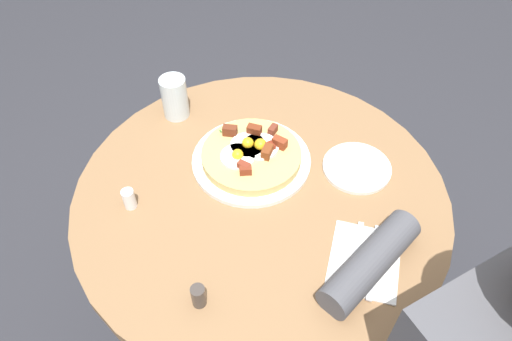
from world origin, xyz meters
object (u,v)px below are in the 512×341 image
Objects in this scene: knife at (374,261)px; salt_shaker at (129,199)px; dining_table at (260,233)px; pepper_shaker at (198,296)px; pizza_plate at (251,160)px; bread_plate at (357,168)px; fork at (356,257)px; water_glass at (175,97)px; breakfast_pizza at (251,154)px.

salt_shaker is (0.39, -0.38, 0.02)m from knife.
dining_table is 17.24× the size of salt_shaker.
pepper_shaker is at bearing -60.76° from knife.
pizza_plate is 0.38m from knife.
pizza_plate reaches higher than bread_plate.
knife is at bearing 102.83° from pizza_plate.
fork is 0.04m from knife.
knife is at bearing 111.47° from dining_table.
water_glass is 0.56m from pepper_shaker.
dining_table is 0.30m from bread_plate.
salt_shaker reaches higher than knife.
water_glass is at bearing -69.98° from pizza_plate.
bread_plate is at bearing 145.92° from pizza_plate.
breakfast_pizza reaches higher than dining_table.
breakfast_pizza is (-0.00, -0.00, 0.02)m from pizza_plate.
knife is 0.36m from pepper_shaker.
breakfast_pizza reaches higher than salt_shaker.
pepper_shaker is (0.47, 0.13, 0.02)m from bread_plate.
pizza_plate is at bearing -123.21° from knife.
pepper_shaker reaches higher than dining_table.
bread_plate is 0.54m from salt_shaker.
dining_table is 0.22m from breakfast_pizza.
salt_shaker is (0.30, -0.01, 0.02)m from pizza_plate.
breakfast_pizza is 0.26m from bread_plate.
fork is 3.44× the size of pepper_shaker.
water_glass is at bearing -121.93° from fork.
bread_plate is at bearing 167.89° from dining_table.
breakfast_pizza is at bearing -128.18° from pizza_plate.
fork is at bearing 99.31° from breakfast_pizza.
bread_plate is at bearing 145.41° from breakfast_pizza.
breakfast_pizza reaches higher than bread_plate.
pepper_shaker is at bearing 71.95° from water_glass.
fork and knife have the same top height.
pepper_shaker reaches higher than bread_plate.
pizza_plate reaches higher than knife.
bread_plate reaches higher than dining_table.
knife is 3.59× the size of salt_shaker.
knife is at bearing 90.00° from fork.
pepper_shaker reaches higher than knife.
water_glass is 0.32m from salt_shaker.
pepper_shaker reaches higher than fork.
fork is at bearing -90.00° from knife.
knife is (-0.08, 0.37, 0.00)m from pizza_plate.
dining_table is 0.36m from pepper_shaker.
breakfast_pizza is 0.35m from fork.
bread_plate is at bearing -164.13° from pepper_shaker.
dining_table is at bearing -114.56° from knife.
water_glass reaches higher than knife.
breakfast_pizza is 2.11× the size of water_glass.
bread_plate is at bearing -165.34° from knife.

